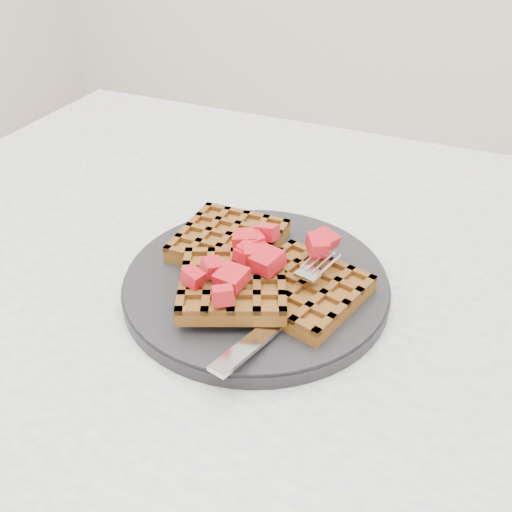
{
  "coord_description": "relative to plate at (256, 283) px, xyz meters",
  "views": [
    {
      "loc": [
        0.06,
        -0.42,
        1.09
      ],
      "look_at": [
        -0.11,
        -0.02,
        0.79
      ],
      "focal_mm": 40.0,
      "sensor_mm": 36.0,
      "label": 1
    }
  ],
  "objects": [
    {
      "name": "strawberry_pile",
      "position": [
        0.0,
        0.0,
        0.05
      ],
      "size": [
        0.15,
        0.15,
        0.02
      ],
      "primitive_type": null,
      "color": "#99000D",
      "rests_on": "waffles"
    },
    {
      "name": "plate",
      "position": [
        0.0,
        0.0,
        0.0
      ],
      "size": [
        0.25,
        0.25,
        0.02
      ],
      "primitive_type": "cylinder",
      "color": "black",
      "rests_on": "table"
    },
    {
      "name": "waffles",
      "position": [
        0.0,
        -0.0,
        0.02
      ],
      "size": [
        0.2,
        0.19,
        0.03
      ],
      "color": "brown",
      "rests_on": "plate"
    },
    {
      "name": "table",
      "position": [
        0.11,
        0.02,
        -0.12
      ],
      "size": [
        1.2,
        0.8,
        0.75
      ],
      "color": "silver",
      "rests_on": "ground"
    },
    {
      "name": "fork",
      "position": [
        0.05,
        -0.04,
        0.02
      ],
      "size": [
        0.06,
        0.18,
        0.02
      ],
      "primitive_type": null,
      "rotation": [
        0.0,
        0.0,
        -0.22
      ],
      "color": "silver",
      "rests_on": "plate"
    }
  ]
}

